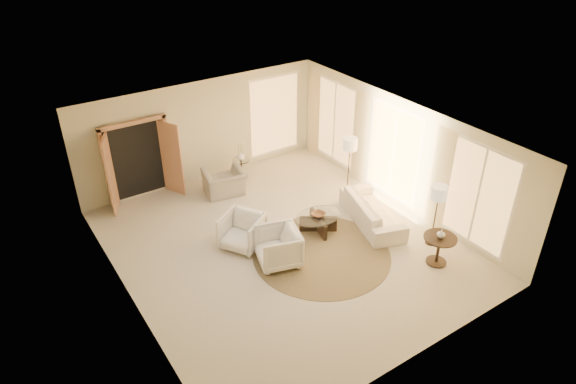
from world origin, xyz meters
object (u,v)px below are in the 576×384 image
floor_lamp_near (350,146)px  end_table (439,245)px  sofa (372,211)px  armchair_left (242,230)px  armchair_right (278,245)px  accent_chair (224,178)px  side_table (241,166)px  coffee_table (318,222)px  bowl (319,214)px  end_vase (441,234)px  side_vase (241,156)px  floor_lamp_far (439,195)px

floor_lamp_near → end_table: bearing=-96.1°
sofa → armchair_left: armchair_left is taller
armchair_right → end_table: size_ratio=1.28×
accent_chair → side_table: 1.01m
coffee_table → floor_lamp_near: (1.82, 1.12, 1.05)m
bowl → accent_chair: bearing=109.9°
armchair_left → armchair_right: (0.34, -0.96, 0.01)m
armchair_left → armchair_right: 1.02m
sofa → end_vase: (0.11, -2.00, 0.44)m
armchair_left → floor_lamp_near: floor_lamp_near is taller
sofa → end_table: (0.11, -2.00, 0.14)m
armchair_right → side_vase: 4.06m
side_table → floor_lamp_far: floor_lamp_far is taller
side_vase → armchair_right: bearing=-107.9°
sofa → accent_chair: size_ratio=2.10×
side_table → floor_lamp_far: bearing=-68.2°
floor_lamp_far → bowl: 2.76m
accent_chair → coffee_table: 3.01m
side_table → side_vase: side_vase is taller
armchair_right → bowl: (1.44, 0.47, 0.02)m
accent_chair → end_vase: (2.47, -5.23, 0.31)m
side_table → coffee_table: bearing=-86.7°
sofa → armchair_right: size_ratio=2.41×
bowl → end_vase: 2.82m
armchair_right → floor_lamp_far: (3.33, -1.36, 0.83)m
floor_lamp_near → side_vase: size_ratio=6.80×
sofa → coffee_table: bearing=89.9°
coffee_table → floor_lamp_far: 2.82m
accent_chair → end_table: bearing=125.8°
side_table → floor_lamp_near: 3.19m
floor_lamp_near → accent_chair: bearing=149.0°
armchair_right → end_vase: 3.49m
coffee_table → floor_lamp_far: bearing=-44.1°
bowl → side_vase: 3.40m
armchair_right → coffee_table: bearing=124.6°
end_vase → floor_lamp_near: bearing=83.9°
end_table → floor_lamp_far: size_ratio=0.47×
side_table → end_vase: 6.03m
sofa → floor_lamp_far: bearing=-141.5°
coffee_table → floor_lamp_near: floor_lamp_near is taller
end_table → side_vase: (-1.64, 5.79, 0.20)m
sofa → armchair_left: size_ratio=2.47×
floor_lamp_near → bowl: size_ratio=4.96×
armchair_right → floor_lamp_near: size_ratio=0.59×
bowl → end_table: bearing=-59.0°
end_table → side_vase: bearing=105.8°
end_table → side_table: end_table is taller
accent_chair → armchair_left: bearing=82.5°
sofa → end_table: size_ratio=3.08×
end_table → side_table: bearing=105.8°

